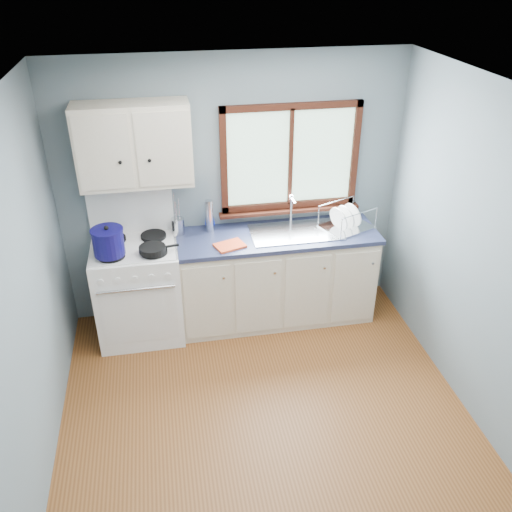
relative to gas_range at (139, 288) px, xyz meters
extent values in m
cube|color=brown|center=(0.95, -1.47, -0.50)|extent=(3.20, 3.60, 0.02)
cube|color=white|center=(0.95, -1.47, 2.02)|extent=(3.20, 3.60, 0.02)
cube|color=slate|center=(0.95, 0.34, 0.76)|extent=(3.20, 0.02, 2.50)
cube|color=slate|center=(-0.66, -1.47, 0.76)|extent=(0.02, 3.60, 2.50)
cube|color=slate|center=(2.56, -1.47, 0.76)|extent=(0.02, 3.60, 2.50)
cube|color=white|center=(0.00, -0.01, -0.03)|extent=(0.76, 0.65, 0.92)
cube|color=white|center=(0.00, 0.30, 0.65)|extent=(0.76, 0.05, 0.44)
cube|color=silver|center=(0.00, -0.01, 0.43)|extent=(0.72, 0.59, 0.01)
cylinder|color=black|center=(-0.18, -0.16, 0.45)|extent=(0.23, 0.23, 0.03)
cylinder|color=black|center=(0.18, -0.16, 0.45)|extent=(0.23, 0.23, 0.03)
cylinder|color=black|center=(-0.18, 0.14, 0.45)|extent=(0.23, 0.23, 0.03)
cylinder|color=black|center=(0.18, 0.14, 0.45)|extent=(0.23, 0.23, 0.03)
cylinder|color=silver|center=(0.00, -0.35, 0.21)|extent=(0.66, 0.02, 0.02)
cube|color=silver|center=(0.00, -0.33, -0.09)|extent=(0.66, 0.01, 0.55)
cube|color=beige|center=(1.31, 0.02, -0.05)|extent=(1.85, 0.60, 0.88)
cube|color=black|center=(1.31, 0.04, -0.45)|extent=(1.85, 0.54, 0.08)
cube|color=#1D243F|center=(1.31, 0.02, 0.41)|extent=(1.89, 0.64, 0.04)
cube|color=silver|center=(1.49, 0.02, 0.43)|extent=(0.84, 0.46, 0.01)
cube|color=silver|center=(1.29, 0.02, 0.36)|extent=(0.36, 0.40, 0.14)
cube|color=silver|center=(1.69, 0.02, 0.36)|extent=(0.36, 0.40, 0.14)
cylinder|color=silver|center=(1.49, 0.22, 0.57)|extent=(0.02, 0.02, 0.28)
cylinder|color=silver|center=(1.49, 0.15, 0.70)|extent=(0.02, 0.16, 0.02)
sphere|color=silver|center=(1.49, 0.22, 0.71)|extent=(0.04, 0.04, 0.04)
cube|color=#9EC6A8|center=(1.49, 0.32, 1.06)|extent=(1.22, 0.01, 0.92)
cube|color=#39160C|center=(1.49, 0.30, 1.53)|extent=(1.30, 0.05, 0.06)
cube|color=#39160C|center=(1.49, 0.30, 0.59)|extent=(1.30, 0.05, 0.06)
cube|color=#39160C|center=(0.87, 0.30, 1.06)|extent=(0.06, 0.05, 1.00)
cube|color=#39160C|center=(2.10, 0.30, 1.06)|extent=(0.06, 0.05, 1.00)
cube|color=#39160C|center=(1.49, 0.30, 1.06)|extent=(0.03, 0.05, 0.92)
cube|color=#39160C|center=(1.49, 0.27, 0.54)|extent=(1.36, 0.10, 0.03)
cube|color=beige|center=(0.10, 0.16, 1.31)|extent=(0.95, 0.32, 0.70)
cube|color=beige|center=(-0.14, -0.01, 1.31)|extent=(0.44, 0.01, 0.62)
cube|color=beige|center=(0.34, -0.01, 1.31)|extent=(0.44, 0.01, 0.62)
sphere|color=black|center=(-0.02, -0.02, 1.23)|extent=(0.03, 0.03, 0.03)
sphere|color=black|center=(0.22, -0.02, 1.23)|extent=(0.03, 0.03, 0.03)
cylinder|color=black|center=(0.17, -0.18, 0.49)|extent=(0.26, 0.26, 0.05)
cube|color=black|center=(0.33, -0.15, 0.49)|extent=(0.13, 0.04, 0.01)
cylinder|color=#0E0B4A|center=(-0.19, -0.16, 0.58)|extent=(0.33, 0.33, 0.22)
cylinder|color=#0E0B4A|center=(-0.19, -0.16, 0.69)|extent=(0.34, 0.34, 0.02)
sphere|color=black|center=(-0.19, -0.16, 0.71)|extent=(0.05, 0.05, 0.04)
cylinder|color=silver|center=(0.41, 0.19, 0.50)|extent=(0.15, 0.15, 0.15)
cylinder|color=silver|center=(0.43, 0.20, 0.66)|extent=(0.01, 0.01, 0.23)
cylinder|color=silver|center=(0.39, 0.21, 0.68)|extent=(0.01, 0.01, 0.27)
cylinder|color=silver|center=(0.40, 0.17, 0.65)|extent=(0.01, 0.01, 0.21)
cylinder|color=silver|center=(0.70, 0.19, 0.58)|extent=(0.08, 0.08, 0.31)
imported|color=#0E28DD|center=(0.71, 0.24, 0.55)|extent=(0.10, 0.10, 0.24)
cube|color=#EA4E26|center=(0.84, -0.14, 0.44)|extent=(0.30, 0.26, 0.02)
cube|color=silver|center=(1.98, 0.02, 0.43)|extent=(0.55, 0.49, 0.02)
cylinder|color=silver|center=(1.85, -0.21, 0.53)|extent=(0.01, 0.01, 0.21)
cylinder|color=silver|center=(2.24, -0.04, 0.53)|extent=(0.01, 0.01, 0.21)
cylinder|color=silver|center=(1.72, 0.09, 0.53)|extent=(0.01, 0.01, 0.21)
cylinder|color=silver|center=(2.12, 0.26, 0.53)|extent=(0.01, 0.01, 0.21)
cylinder|color=silver|center=(2.04, -0.12, 0.64)|extent=(0.40, 0.17, 0.01)
cylinder|color=silver|center=(1.92, 0.17, 0.64)|extent=(0.40, 0.17, 0.01)
cylinder|color=white|center=(1.88, -0.02, 0.54)|extent=(0.15, 0.24, 0.23)
cylinder|color=white|center=(1.96, 0.02, 0.54)|extent=(0.15, 0.24, 0.23)
cylinder|color=white|center=(2.04, 0.05, 0.54)|extent=(0.15, 0.24, 0.23)
camera|label=1|loc=(0.30, -4.33, 2.75)|focal=38.00mm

